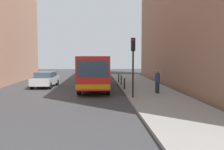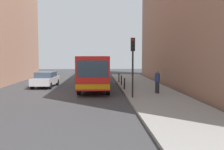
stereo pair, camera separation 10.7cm
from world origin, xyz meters
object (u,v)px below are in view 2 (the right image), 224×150
car_behind_bus (101,73)px  bollard_far (119,78)px  bollard_near (124,84)px  bollard_mid (121,80)px  car_beside_bus (46,79)px  bus (95,70)px  traffic_light (133,56)px  pedestrian_near_signal (157,82)px

car_behind_bus → bollard_far: (1.98, -5.93, -0.16)m
bollard_near → bollard_mid: bearing=90.0°
car_beside_bus → bus: bearing=170.3°
traffic_light → pedestrian_near_signal: 3.53m
bus → traffic_light: 7.10m
bollard_near → pedestrian_near_signal: 3.51m
bus → bollard_near: (2.57, -1.84, -1.10)m
car_beside_bus → bollard_far: size_ratio=4.74×
traffic_light → bollard_mid: bearing=90.7°
car_beside_bus → bollard_mid: car_beside_bus is taller
bollard_near → bollard_mid: (0.00, 3.05, 0.00)m
car_behind_bus → pedestrian_near_signal: pedestrian_near_signal is taller
car_beside_bus → car_behind_bus: (5.40, 9.06, 0.00)m
bollard_near → bollard_mid: 3.05m
traffic_light → bollard_near: bearing=91.2°
car_beside_bus → traffic_light: traffic_light is taller
bus → car_behind_bus: bus is taller
bus → traffic_light: (2.67, -6.46, 1.28)m
car_beside_bus → bollard_mid: size_ratio=4.74×
bollard_far → pedestrian_near_signal: (2.27, -8.76, 0.42)m
bollard_near → bollard_far: 6.11m
bus → bollard_near: 3.34m
car_beside_bus → traffic_light: 10.88m
car_behind_bus → traffic_light: bearing=101.6°
bollard_far → pedestrian_near_signal: pedestrian_near_signal is taller
traffic_light → pedestrian_near_signal: traffic_light is taller
car_beside_bus → bollard_far: car_beside_bus is taller
car_behind_bus → pedestrian_near_signal: size_ratio=2.54×
car_beside_bus → car_behind_bus: same height
bollard_mid → pedestrian_near_signal: 6.15m
car_beside_bus → pedestrian_near_signal: bearing=153.3°
car_beside_bus → bollard_near: 7.95m
traffic_light → bollard_near: 5.20m
bus → bollard_near: bus is taller
car_behind_bus → bollard_mid: size_ratio=4.77×
traffic_light → bus: bearing=112.5°
traffic_light → bollard_far: size_ratio=4.32×
bollard_mid → bollard_far: 3.05m
bollard_near → bollard_far: size_ratio=1.00×
bollard_mid → traffic_light: bearing=-89.3°
bollard_near → traffic_light: bearing=-88.8°
car_beside_bus → pedestrian_near_signal: pedestrian_near_signal is taller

